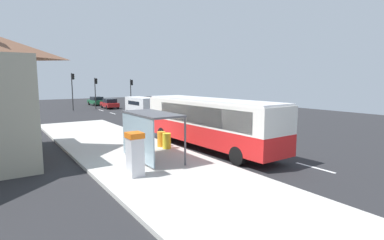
% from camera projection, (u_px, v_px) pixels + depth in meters
% --- Properties ---
extents(ground_plane, '(56.00, 92.00, 0.04)m').
position_uv_depth(ground_plane, '(143.00, 122.00, 31.40)').
color(ground_plane, '#262628').
extents(sidewalk_platform, '(6.20, 30.00, 0.18)m').
position_uv_depth(sidewalk_platform, '(129.00, 152.00, 17.98)').
color(sidewalk_platform, beige).
rests_on(sidewalk_platform, ground).
extents(lane_stripe_seg_0, '(0.16, 2.20, 0.01)m').
position_uv_depth(lane_stripe_seg_0, '(315.00, 168.00, 15.08)').
color(lane_stripe_seg_0, silver).
rests_on(lane_stripe_seg_0, ground).
extents(lane_stripe_seg_1, '(0.16, 2.20, 0.01)m').
position_uv_depth(lane_stripe_seg_1, '(245.00, 149.00, 19.19)').
color(lane_stripe_seg_1, silver).
rests_on(lane_stripe_seg_1, ground).
extents(lane_stripe_seg_2, '(0.16, 2.20, 0.01)m').
position_uv_depth(lane_stripe_seg_2, '(200.00, 137.00, 23.31)').
color(lane_stripe_seg_2, silver).
rests_on(lane_stripe_seg_2, ground).
extents(lane_stripe_seg_3, '(0.16, 2.20, 0.01)m').
position_uv_depth(lane_stripe_seg_3, '(168.00, 128.00, 27.42)').
color(lane_stripe_seg_3, silver).
rests_on(lane_stripe_seg_3, ground).
extents(lane_stripe_seg_4, '(0.16, 2.20, 0.01)m').
position_uv_depth(lane_stripe_seg_4, '(145.00, 122.00, 31.54)').
color(lane_stripe_seg_4, silver).
rests_on(lane_stripe_seg_4, ground).
extents(lane_stripe_seg_5, '(0.16, 2.20, 0.01)m').
position_uv_depth(lane_stripe_seg_5, '(127.00, 117.00, 35.65)').
color(lane_stripe_seg_5, silver).
rests_on(lane_stripe_seg_5, ground).
extents(lane_stripe_seg_6, '(0.16, 2.20, 0.01)m').
position_uv_depth(lane_stripe_seg_6, '(113.00, 113.00, 39.77)').
color(lane_stripe_seg_6, silver).
rests_on(lane_stripe_seg_6, ground).
extents(lane_stripe_seg_7, '(0.16, 2.20, 0.01)m').
position_uv_depth(lane_stripe_seg_7, '(101.00, 110.00, 43.89)').
color(lane_stripe_seg_7, silver).
rests_on(lane_stripe_seg_7, ground).
extents(bus, '(2.88, 11.09, 3.21)m').
position_uv_depth(bus, '(209.00, 121.00, 18.90)').
color(bus, red).
rests_on(bus, ground).
extents(white_van, '(2.13, 5.24, 2.30)m').
position_uv_depth(white_van, '(141.00, 105.00, 36.69)').
color(white_van, white).
rests_on(white_van, ground).
extents(sedan_near, '(1.98, 4.47, 1.52)m').
position_uv_depth(sedan_near, '(110.00, 103.00, 46.72)').
color(sedan_near, '#A51919').
rests_on(sedan_near, ground).
extents(sedan_far, '(2.01, 4.48, 1.52)m').
position_uv_depth(sedan_far, '(96.00, 101.00, 52.49)').
color(sedan_far, '#195933').
rests_on(sedan_far, ground).
extents(ticket_machine, '(0.66, 0.76, 1.94)m').
position_uv_depth(ticket_machine, '(135.00, 154.00, 13.13)').
color(ticket_machine, silver).
rests_on(ticket_machine, sidewalk_platform).
extents(recycling_bin_yellow, '(0.52, 0.52, 0.95)m').
position_uv_depth(recycling_bin_yellow, '(167.00, 141.00, 18.52)').
color(recycling_bin_yellow, yellow).
rests_on(recycling_bin_yellow, sidewalk_platform).
extents(recycling_bin_orange, '(0.52, 0.52, 0.95)m').
position_uv_depth(recycling_bin_orange, '(161.00, 139.00, 19.09)').
color(recycling_bin_orange, orange).
rests_on(recycling_bin_orange, sidewalk_platform).
extents(traffic_light_near_side, '(0.49, 0.28, 4.50)m').
position_uv_depth(traffic_light_near_side, '(131.00, 89.00, 47.33)').
color(traffic_light_near_side, '#2D2D2D').
rests_on(traffic_light_near_side, ground).
extents(traffic_light_far_side, '(0.49, 0.28, 5.38)m').
position_uv_depth(traffic_light_far_side, '(73.00, 86.00, 43.16)').
color(traffic_light_far_side, '#2D2D2D').
rests_on(traffic_light_far_side, ground).
extents(traffic_light_median, '(0.49, 0.28, 4.73)m').
position_uv_depth(traffic_light_median, '(96.00, 88.00, 45.81)').
color(traffic_light_median, '#2D2D2D').
rests_on(traffic_light_median, ground).
extents(bus_shelter, '(1.80, 4.00, 2.50)m').
position_uv_depth(bus_shelter, '(147.00, 124.00, 15.57)').
color(bus_shelter, '#4C4C51').
rests_on(bus_shelter, sidewalk_platform).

